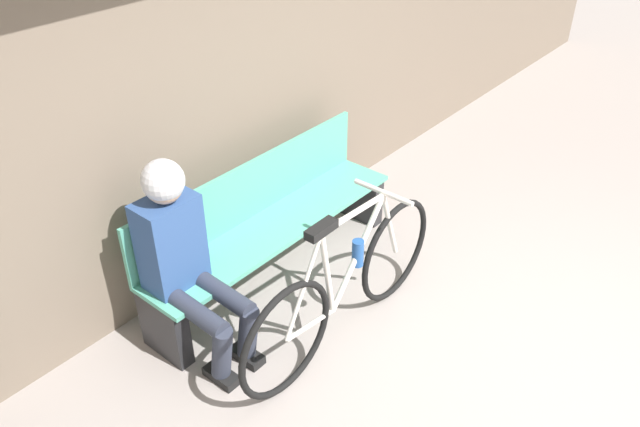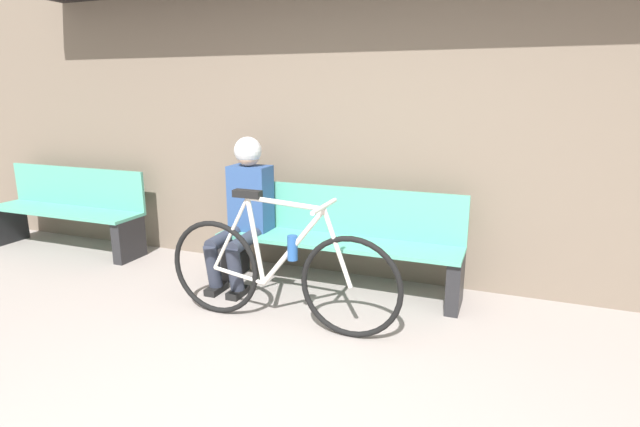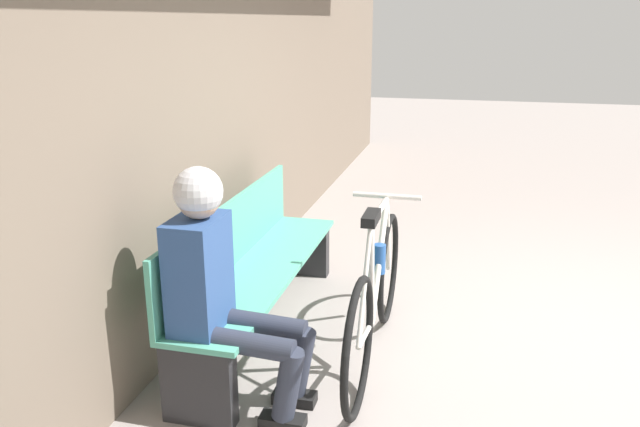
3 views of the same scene
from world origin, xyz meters
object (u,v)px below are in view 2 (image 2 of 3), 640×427
(person_seated, at_px, (245,202))
(park_bench_far, at_px, (68,212))
(park_bench_near, at_px, (338,241))
(bicycle, at_px, (279,272))

(person_seated, bearing_deg, park_bench_far, 176.83)
(park_bench_near, distance_m, person_seated, 0.85)
(park_bench_near, xyz_separation_m, bicycle, (-0.16, -0.78, -0.01))
(bicycle, relative_size, person_seated, 1.41)
(park_bench_far, bearing_deg, bicycle, -15.62)
(park_bench_near, xyz_separation_m, person_seated, (-0.79, -0.12, 0.29))
(bicycle, bearing_deg, person_seated, 133.87)
(person_seated, bearing_deg, bicycle, -46.13)
(bicycle, distance_m, person_seated, 0.96)
(person_seated, relative_size, park_bench_far, 0.71)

